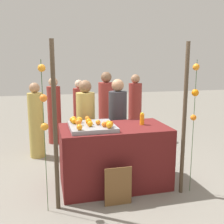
{
  "coord_description": "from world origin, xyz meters",
  "views": [
    {
      "loc": [
        -0.99,
        -3.79,
        1.91
      ],
      "look_at": [
        0.0,
        0.15,
        1.14
      ],
      "focal_mm": 42.67,
      "sensor_mm": 36.0,
      "label": 1
    }
  ],
  "objects_px": {
    "vendor_left": "(86,129)",
    "vendor_right": "(118,127)",
    "juice_bottle": "(142,119)",
    "stall_counter": "(114,156)",
    "orange_1": "(73,120)",
    "chalkboard_sign": "(118,187)",
    "orange_0": "(80,120)"
  },
  "relations": [
    {
      "from": "vendor_left",
      "to": "vendor_right",
      "type": "distance_m",
      "value": 0.57
    },
    {
      "from": "juice_bottle",
      "to": "vendor_right",
      "type": "xyz_separation_m",
      "value": [
        -0.21,
        0.66,
        -0.28
      ]
    },
    {
      "from": "stall_counter",
      "to": "orange_1",
      "type": "height_order",
      "value": "orange_1"
    },
    {
      "from": "juice_bottle",
      "to": "chalkboard_sign",
      "type": "height_order",
      "value": "juice_bottle"
    },
    {
      "from": "orange_1",
      "to": "chalkboard_sign",
      "type": "bearing_deg",
      "value": -56.3
    },
    {
      "from": "stall_counter",
      "to": "orange_0",
      "type": "height_order",
      "value": "orange_0"
    },
    {
      "from": "vendor_left",
      "to": "stall_counter",
      "type": "bearing_deg",
      "value": -64.63
    },
    {
      "from": "orange_1",
      "to": "orange_0",
      "type": "bearing_deg",
      "value": -14.69
    },
    {
      "from": "orange_0",
      "to": "orange_1",
      "type": "xyz_separation_m",
      "value": [
        -0.1,
        0.03,
        -0.0
      ]
    },
    {
      "from": "orange_0",
      "to": "chalkboard_sign",
      "type": "height_order",
      "value": "orange_0"
    },
    {
      "from": "stall_counter",
      "to": "juice_bottle",
      "type": "bearing_deg",
      "value": 3.15
    },
    {
      "from": "vendor_left",
      "to": "vendor_right",
      "type": "relative_size",
      "value": 0.99
    },
    {
      "from": "orange_1",
      "to": "vendor_right",
      "type": "height_order",
      "value": "vendor_right"
    },
    {
      "from": "chalkboard_sign",
      "to": "stall_counter",
      "type": "bearing_deg",
      "value": 80.14
    },
    {
      "from": "stall_counter",
      "to": "vendor_right",
      "type": "xyz_separation_m",
      "value": [
        0.24,
        0.68,
        0.28
      ]
    },
    {
      "from": "chalkboard_sign",
      "to": "orange_1",
      "type": "bearing_deg",
      "value": 123.7
    },
    {
      "from": "orange_1",
      "to": "vendor_right",
      "type": "bearing_deg",
      "value": 31.39
    },
    {
      "from": "orange_0",
      "to": "juice_bottle",
      "type": "distance_m",
      "value": 0.97
    },
    {
      "from": "stall_counter",
      "to": "orange_1",
      "type": "relative_size",
      "value": 18.41
    },
    {
      "from": "orange_0",
      "to": "vendor_left",
      "type": "relative_size",
      "value": 0.06
    },
    {
      "from": "stall_counter",
      "to": "vendor_left",
      "type": "distance_m",
      "value": 0.83
    },
    {
      "from": "stall_counter",
      "to": "chalkboard_sign",
      "type": "relative_size",
      "value": 2.98
    },
    {
      "from": "orange_0",
      "to": "juice_bottle",
      "type": "relative_size",
      "value": 0.47
    },
    {
      "from": "stall_counter",
      "to": "juice_bottle",
      "type": "height_order",
      "value": "juice_bottle"
    },
    {
      "from": "stall_counter",
      "to": "vendor_left",
      "type": "relative_size",
      "value": 1.02
    },
    {
      "from": "orange_0",
      "to": "juice_bottle",
      "type": "bearing_deg",
      "value": -6.78
    },
    {
      "from": "orange_0",
      "to": "juice_bottle",
      "type": "height_order",
      "value": "juice_bottle"
    },
    {
      "from": "stall_counter",
      "to": "vendor_left",
      "type": "height_order",
      "value": "vendor_left"
    },
    {
      "from": "vendor_left",
      "to": "chalkboard_sign",
      "type": "bearing_deg",
      "value": -79.98
    },
    {
      "from": "orange_1",
      "to": "vendor_left",
      "type": "distance_m",
      "value": 0.67
    },
    {
      "from": "stall_counter",
      "to": "orange_1",
      "type": "distance_m",
      "value": 0.85
    },
    {
      "from": "orange_1",
      "to": "chalkboard_sign",
      "type": "height_order",
      "value": "orange_1"
    }
  ]
}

